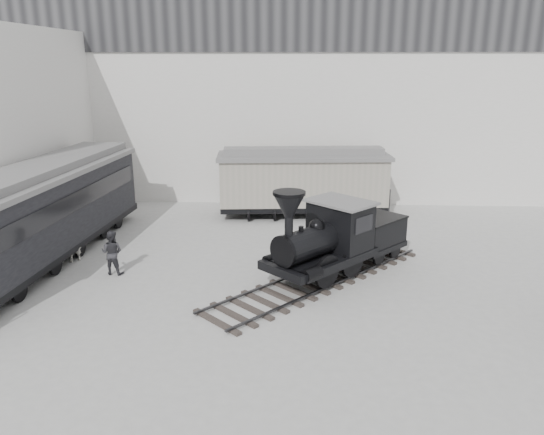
# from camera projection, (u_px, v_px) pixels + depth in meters

# --- Properties ---
(ground) EXTENTS (90.00, 90.00, 0.00)m
(ground) POSITION_uv_depth(u_px,v_px,m) (291.00, 320.00, 16.09)
(ground) COLOR #9E9E9B
(north_wall) EXTENTS (34.00, 2.51, 11.00)m
(north_wall) POSITION_uv_depth(u_px,v_px,m) (296.00, 99.00, 28.87)
(north_wall) COLOR silver
(north_wall) RESTS_ON ground
(locomotive) EXTENTS (8.26, 8.59, 3.46)m
(locomotive) POSITION_uv_depth(u_px,v_px,m) (333.00, 242.00, 19.13)
(locomotive) COLOR #342B27
(locomotive) RESTS_ON ground
(boxcar) EXTENTS (8.67, 3.34, 3.47)m
(boxcar) POSITION_uv_depth(u_px,v_px,m) (303.00, 180.00, 26.52)
(boxcar) COLOR black
(boxcar) RESTS_ON ground
(passenger_coach) EXTENTS (3.76, 13.36, 3.53)m
(passenger_coach) POSITION_uv_depth(u_px,v_px,m) (44.00, 212.00, 20.49)
(passenger_coach) COLOR black
(passenger_coach) RESTS_ON ground
(visitor_a) EXTENTS (0.72, 0.71, 1.67)m
(visitor_a) POSITION_uv_depth(u_px,v_px,m) (73.00, 241.00, 20.61)
(visitor_a) COLOR #B9B6AA
(visitor_a) RESTS_ON ground
(visitor_b) EXTENTS (0.88, 0.72, 1.66)m
(visitor_b) POSITION_uv_depth(u_px,v_px,m) (112.00, 252.00, 19.40)
(visitor_b) COLOR #2C2C30
(visitor_b) RESTS_ON ground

